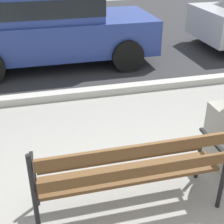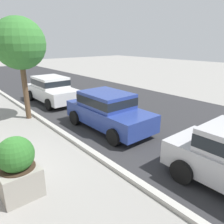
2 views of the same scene
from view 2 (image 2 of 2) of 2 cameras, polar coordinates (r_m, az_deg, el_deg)
name	(u,v)px [view 2 (image 2 of 2)]	position (r m, az deg, el deg)	size (l,w,h in m)	color
street_surface	(158,117)	(10.85, 12.05, -1.29)	(60.00, 9.00, 0.01)	#2D2D30
curb_stone	(77,142)	(7.97, -9.24, -8.00)	(60.00, 0.20, 0.12)	#B2AFA8
concrete_planter	(18,168)	(5.65, -23.83, -13.41)	(0.90, 0.90, 1.50)	gray
street_tree_near_bench	(20,44)	(10.67, -23.39, 16.26)	(2.28, 2.28, 4.62)	brown
parked_car_white	(51,89)	(13.54, -15.81, 5.97)	(4.11, 1.94, 1.56)	silver
parked_car_blue	(108,110)	(8.99, -1.14, 0.67)	(4.11, 1.94, 1.56)	navy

